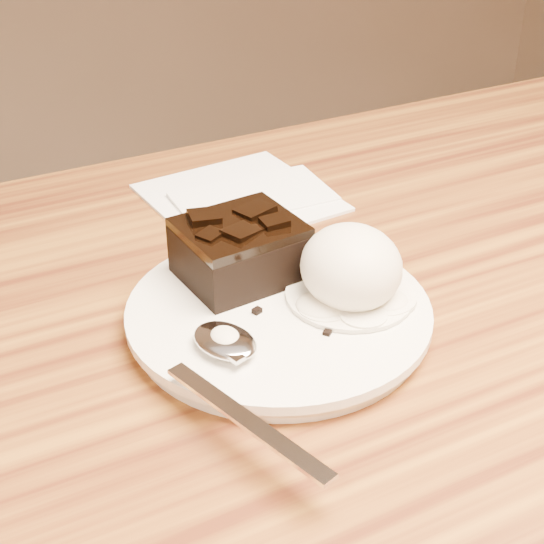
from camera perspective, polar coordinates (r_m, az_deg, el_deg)
name	(u,v)px	position (r m, az deg, el deg)	size (l,w,h in m)	color
plate	(279,317)	(0.57, 0.47, -3.14)	(0.21, 0.21, 0.02)	white
brownie	(240,254)	(0.59, -2.27, 1.27)	(0.08, 0.07, 0.04)	black
ice_cream_scoop	(351,267)	(0.56, 5.57, 0.35)	(0.07, 0.07, 0.06)	silver
melt_puddle	(349,296)	(0.58, 5.45, -1.67)	(0.09, 0.09, 0.00)	white
spoon	(225,343)	(0.52, -3.31, -5.00)	(0.04, 0.19, 0.01)	silver
napkin	(239,196)	(0.75, -2.33, 5.35)	(0.15, 0.15, 0.01)	white
crumb_a	(257,311)	(0.56, -1.06, -2.75)	(0.01, 0.01, 0.00)	black
crumb_b	(327,333)	(0.54, 3.89, -4.28)	(0.01, 0.01, 0.00)	black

